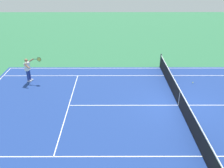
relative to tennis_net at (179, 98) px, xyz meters
name	(u,v)px	position (x,y,z in m)	size (l,w,h in m)	color
ground_plane	(178,105)	(0.00, 0.00, -0.49)	(60.00, 60.00, 0.00)	#2D7247
court_slab	(178,105)	(0.00, 0.00, -0.49)	(24.20, 11.40, 0.00)	navy
court_line_markings	(178,105)	(0.00, 0.00, -0.49)	(23.85, 11.05, 0.01)	white
tennis_net	(179,98)	(0.00, 0.00, 0.00)	(0.10, 11.70, 1.08)	#2D2D33
tennis_player_near	(28,69)	(9.66, -3.27, 0.44)	(1.14, 0.76, 1.70)	navy
tennis_ball	(193,83)	(-1.73, -2.86, -0.46)	(0.07, 0.07, 0.07)	#CCE01E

